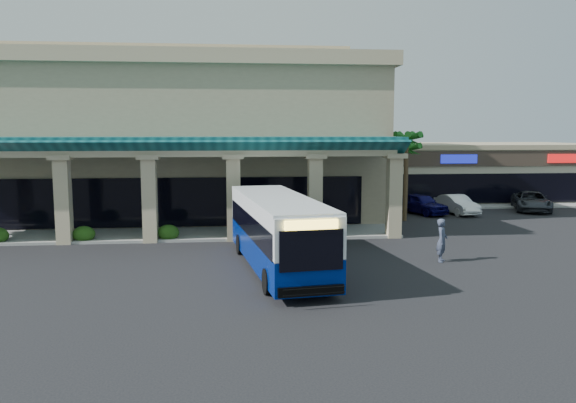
{
  "coord_description": "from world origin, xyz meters",
  "views": [
    {
      "loc": [
        -3.12,
        -25.38,
        5.96
      ],
      "look_at": [
        -0.06,
        4.62,
        2.2
      ],
      "focal_mm": 35.0,
      "sensor_mm": 36.0,
      "label": 1
    }
  ],
  "objects": [
    {
      "name": "main_building",
      "position": [
        -8.0,
        16.0,
        5.67
      ],
      "size": [
        30.8,
        14.8,
        11.35
      ],
      "primitive_type": null,
      "color": "tan",
      "rests_on": "ground"
    },
    {
      "name": "palm_0",
      "position": [
        8.5,
        11.0,
        3.3
      ],
      "size": [
        2.4,
        2.4,
        6.6
      ],
      "primitive_type": null,
      "color": "#19601A",
      "rests_on": "ground"
    },
    {
      "name": "ground",
      "position": [
        0.0,
        0.0,
        0.0
      ],
      "size": [
        110.0,
        110.0,
        0.0
      ],
      "primitive_type": "plane",
      "color": "black"
    },
    {
      "name": "strip_mall",
      "position": [
        18.0,
        24.0,
        2.45
      ],
      "size": [
        22.5,
        12.5,
        4.9
      ],
      "primitive_type": null,
      "color": "beige",
      "rests_on": "ground"
    },
    {
      "name": "car_silver",
      "position": [
        10.65,
        13.96,
        0.75
      ],
      "size": [
        3.36,
        4.77,
        1.51
      ],
      "primitive_type": "imported",
      "rotation": [
        0.0,
        0.0,
        0.4
      ],
      "color": "#090747",
      "rests_on": "ground"
    },
    {
      "name": "palm_1",
      "position": [
        9.5,
        14.0,
        2.9
      ],
      "size": [
        2.4,
        2.4,
        5.8
      ],
      "primitive_type": null,
      "color": "#19601A",
      "rests_on": "ground"
    },
    {
      "name": "car_white",
      "position": [
        13.23,
        13.67,
        0.69
      ],
      "size": [
        2.14,
        4.39,
        1.39
      ],
      "primitive_type": "imported",
      "rotation": [
        0.0,
        0.0,
        0.16
      ],
      "color": "white",
      "rests_on": "ground"
    },
    {
      "name": "broadleaf_tree",
      "position": [
        7.5,
        19.0,
        2.41
      ],
      "size": [
        2.6,
        2.6,
        4.81
      ],
      "primitive_type": null,
      "color": "#1F4A10",
      "rests_on": "ground"
    },
    {
      "name": "car_gray",
      "position": [
        19.53,
        14.7,
        0.73
      ],
      "size": [
        4.13,
        5.78,
        1.46
      ],
      "primitive_type": "imported",
      "rotation": [
        0.0,
        0.0,
        -0.36
      ],
      "color": "#353941",
      "rests_on": "ground"
    },
    {
      "name": "pedestrian",
      "position": [
        6.5,
        -0.87,
        1.0
      ],
      "size": [
        0.77,
        0.87,
        2.0
      ],
      "primitive_type": "imported",
      "rotation": [
        0.0,
        0.0,
        1.06
      ],
      "color": "#384057",
      "rests_on": "ground"
    },
    {
      "name": "transit_bus",
      "position": [
        -1.13,
        -1.49,
        1.58
      ],
      "size": [
        4.06,
        11.58,
        3.17
      ],
      "primitive_type": null,
      "rotation": [
        0.0,
        0.0,
        0.13
      ],
      "color": "navy",
      "rests_on": "ground"
    },
    {
      "name": "arcade",
      "position": [
        -8.0,
        6.8,
        2.85
      ],
      "size": [
        30.0,
        6.2,
        5.7
      ],
      "primitive_type": null,
      "color": "#0C454A",
      "rests_on": "ground"
    }
  ]
}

